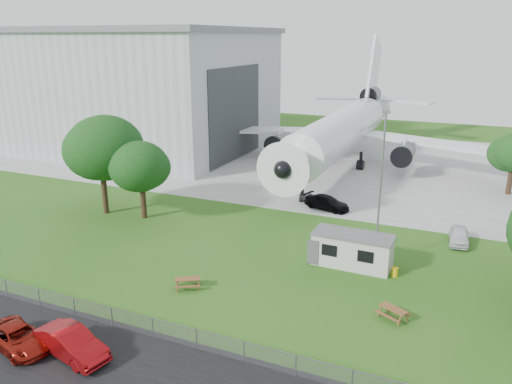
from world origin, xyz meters
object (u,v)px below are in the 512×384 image
at_px(hangar, 126,87).
at_px(airliner, 344,128).
at_px(picnic_west, 188,288).
at_px(picnic_east, 393,319).
at_px(site_cabin, 353,250).
at_px(car_centre_sedan, 72,343).

xyz_separation_m(hangar, airliner, (35.97, -0.14, -4.14)).
relative_size(picnic_west, picnic_east, 1.00).
bearing_deg(site_cabin, picnic_east, -57.87).
xyz_separation_m(picnic_west, car_centre_sedan, (-1.82, -9.49, 0.81)).
xyz_separation_m(hangar, picnic_west, (34.71, -39.37, -9.41)).
bearing_deg(car_centre_sedan, airliner, 8.67).
bearing_deg(picnic_east, site_cabin, 149.02).
xyz_separation_m(hangar, car_centre_sedan, (32.89, -48.85, -8.60)).
bearing_deg(airliner, car_centre_sedan, -93.62).
distance_m(hangar, airliner, 36.21).
distance_m(airliner, site_cabin, 32.28).
xyz_separation_m(site_cabin, car_centre_sedan, (-11.71, -17.86, -0.50)).
distance_m(airliner, picnic_east, 40.02).
height_order(picnic_east, car_centre_sedan, car_centre_sedan).
height_order(hangar, picnic_west, hangar).
bearing_deg(picnic_east, car_centre_sedan, -118.05).
bearing_deg(hangar, site_cabin, -34.80).
height_order(airliner, picnic_west, airliner).
relative_size(hangar, airliner, 0.90).
relative_size(airliner, car_centre_sedan, 9.70).
bearing_deg(hangar, picnic_east, -37.67).
height_order(airliner, site_cabin, airliner).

